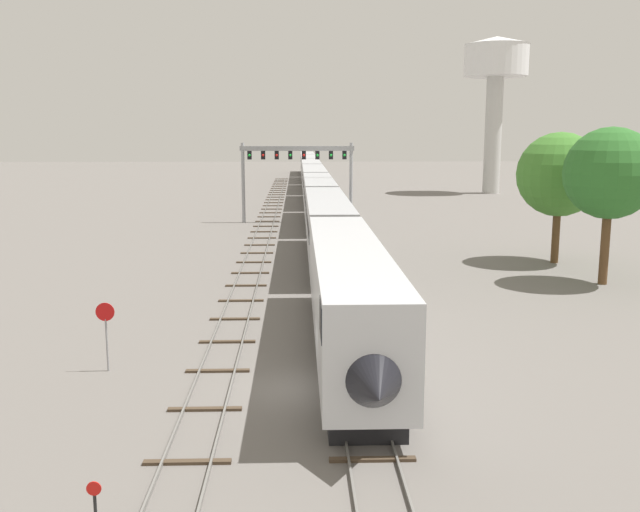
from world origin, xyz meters
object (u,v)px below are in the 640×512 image
passenger_train (314,183)px  signal_gantry (297,164)px  trackside_tree_left (559,175)px  stop_sign (106,327)px  water_tower (496,71)px  trackside_tree_mid (610,174)px

passenger_train → signal_gantry: bearing=-96.1°
trackside_tree_left → passenger_train: bearing=110.6°
stop_sign → passenger_train: bearing=81.7°
trackside_tree_left → water_tower: bearing=79.1°
water_tower → trackside_tree_mid: 68.21m
signal_gantry → passenger_train: bearing=83.9°
signal_gantry → trackside_tree_left: size_ratio=1.25×
water_tower → stop_sign: 92.06m
stop_sign → trackside_tree_mid: size_ratio=0.29×
signal_gantry → stop_sign: 48.00m
stop_sign → trackside_tree_mid: 31.96m
passenger_train → trackside_tree_left: size_ratio=15.88×
signal_gantry → trackside_tree_mid: size_ratio=1.21×
passenger_train → water_tower: water_tower is taller
water_tower → trackside_tree_mid: water_tower is taller
trackside_tree_mid → trackside_tree_left: bearing=93.2°
passenger_train → trackside_tree_mid: size_ratio=15.35×
signal_gantry → trackside_tree_mid: 37.09m
passenger_train → signal_gantry: signal_gantry is taller
trackside_tree_left → stop_sign: bearing=-139.4°
trackside_tree_mid → water_tower: bearing=80.7°
signal_gantry → water_tower: water_tower is taller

